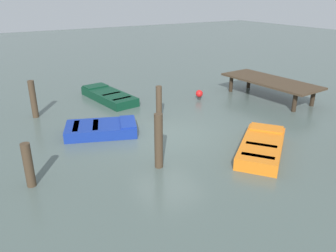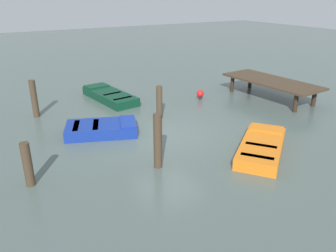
{
  "view_description": "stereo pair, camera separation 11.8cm",
  "coord_description": "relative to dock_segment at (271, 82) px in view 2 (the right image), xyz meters",
  "views": [
    {
      "loc": [
        10.02,
        -5.98,
        5.07
      ],
      "look_at": [
        0.0,
        0.0,
        0.35
      ],
      "focal_mm": 35.65,
      "sensor_mm": 36.0,
      "label": 1
    },
    {
      "loc": [
        10.08,
        -5.88,
        5.07
      ],
      "look_at": [
        0.0,
        0.0,
        0.35
      ],
      "focal_mm": 35.65,
      "sensor_mm": 36.0,
      "label": 2
    }
  ],
  "objects": [
    {
      "name": "ground_plane",
      "position": [
        1.38,
        -6.81,
        -0.84
      ],
      "size": [
        80.0,
        80.0,
        0.0
      ],
      "primitive_type": "plane",
      "color": "#4C5B56"
    },
    {
      "name": "dock_segment",
      "position": [
        0.0,
        0.0,
        0.0
      ],
      "size": [
        5.12,
        2.34,
        0.95
      ],
      "rotation": [
        0.0,
        0.0,
        0.07
      ],
      "color": "#423323",
      "rests_on": "ground_plane"
    },
    {
      "name": "rowboat_blue",
      "position": [
        0.03,
        -8.95,
        -0.63
      ],
      "size": [
        2.28,
        2.97,
        0.46
      ],
      "rotation": [
        0.0,
        0.0,
        1.21
      ],
      "color": "navy",
      "rests_on": "ground_plane"
    },
    {
      "name": "rowboat_orange",
      "position": [
        4.3,
        -4.86,
        -0.63
      ],
      "size": [
        2.93,
        3.27,
        0.46
      ],
      "rotation": [
        0.0,
        0.0,
        2.23
      ],
      "color": "orange",
      "rests_on": "ground_plane"
    },
    {
      "name": "rowboat_dark_green",
      "position": [
        -3.91,
        -7.13,
        -0.63
      ],
      "size": [
        3.75,
        1.75,
        0.46
      ],
      "rotation": [
        0.0,
        0.0,
        3.28
      ],
      "color": "#0C3823",
      "rests_on": "ground_plane"
    },
    {
      "name": "mooring_piling_near_left",
      "position": [
        2.52,
        -11.95,
        -0.19
      ],
      "size": [
        0.26,
        0.26,
        1.3
      ],
      "primitive_type": "cylinder",
      "color": "#423323",
      "rests_on": "ground_plane"
    },
    {
      "name": "mooring_piling_mid_left",
      "position": [
        -0.36,
        -6.22,
        -0.14
      ],
      "size": [
        0.26,
        0.26,
        1.41
      ],
      "primitive_type": "cylinder",
      "color": "#423323",
      "rests_on": "ground_plane"
    },
    {
      "name": "mooring_piling_mid_right",
      "position": [
        -3.2,
        -10.76,
        -0.03
      ],
      "size": [
        0.26,
        0.26,
        1.62
      ],
      "primitive_type": "cylinder",
      "color": "#423323",
      "rests_on": "ground_plane"
    },
    {
      "name": "mooring_piling_center",
      "position": [
        3.4,
        -8.35,
        0.03
      ],
      "size": [
        0.26,
        0.26,
        1.75
      ],
      "primitive_type": "cylinder",
      "color": "#423323",
      "rests_on": "ground_plane"
    },
    {
      "name": "marker_buoy",
      "position": [
        -1.66,
        -3.16,
        -0.56
      ],
      "size": [
        0.36,
        0.36,
        0.48
      ],
      "color": "#262626",
      "rests_on": "ground_plane"
    }
  ]
}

